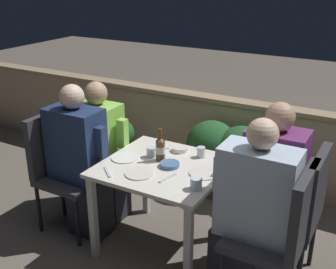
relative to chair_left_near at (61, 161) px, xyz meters
name	(u,v)px	position (x,y,z in m)	size (l,w,h in m)	color
ground_plane	(164,246)	(0.91, 0.12, -0.58)	(16.00, 16.00, 0.00)	#665B51
parapet_wall	(229,140)	(0.91, 1.44, -0.14)	(9.00, 0.18, 0.87)	tan
dining_table	(164,177)	(0.91, 0.12, 0.03)	(0.89, 0.83, 0.71)	silver
planter_hedge	(241,160)	(1.15, 1.13, -0.18)	(1.09, 0.47, 0.72)	brown
chair_left_near	(61,161)	(0.00, 0.00, 0.00)	(0.48, 0.47, 0.98)	#333338
person_navy_jumper	(81,162)	(0.21, 0.00, 0.05)	(0.50, 0.26, 1.26)	#282833
chair_left_far	(83,149)	(0.00, 0.28, 0.00)	(0.48, 0.47, 0.98)	#333338
person_green_blouse	(103,151)	(0.22, 0.28, 0.03)	(0.47, 0.26, 1.21)	#282833
chair_right_near	(283,227)	(1.84, -0.04, 0.00)	(0.48, 0.47, 0.98)	#333338
person_blue_shirt	(250,212)	(1.63, -0.04, 0.05)	(0.52, 0.26, 1.26)	#282833
chair_right_far	(298,206)	(1.86, 0.25, 0.00)	(0.48, 0.47, 0.98)	#333338
person_purple_stripe	(268,190)	(1.65, 0.25, 0.06)	(0.48, 0.26, 1.28)	#282833
beer_bottle	(160,148)	(0.84, 0.18, 0.23)	(0.07, 0.07, 0.26)	brown
plate_0	(139,174)	(0.83, -0.09, 0.14)	(0.20, 0.20, 0.01)	silver
plate_1	(204,173)	(1.22, 0.14, 0.14)	(0.21, 0.21, 0.01)	silver
plate_2	(125,158)	(0.59, 0.08, 0.14)	(0.21, 0.21, 0.01)	white
bowl_0	(169,165)	(0.96, 0.11, 0.15)	(0.14, 0.14, 0.03)	#4C709E
bowl_1	(180,149)	(0.89, 0.40, 0.15)	(0.12, 0.12, 0.04)	silver
glass_cup_0	(151,152)	(0.75, 0.20, 0.17)	(0.07, 0.07, 0.08)	silver
glass_cup_1	(196,184)	(1.27, -0.09, 0.17)	(0.08, 0.08, 0.08)	silver
glass_cup_2	(201,152)	(1.08, 0.38, 0.17)	(0.06, 0.06, 0.08)	silver
fork_0	(158,148)	(0.72, 0.35, 0.14)	(0.16, 0.10, 0.01)	silver
fork_1	(168,178)	(1.04, -0.05, 0.14)	(0.06, 0.17, 0.01)	silver
fork_2	(108,172)	(0.62, -0.18, 0.14)	(0.14, 0.13, 0.01)	silver
potted_plant	(118,142)	(-0.09, 0.92, -0.19)	(0.33, 0.33, 0.65)	brown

